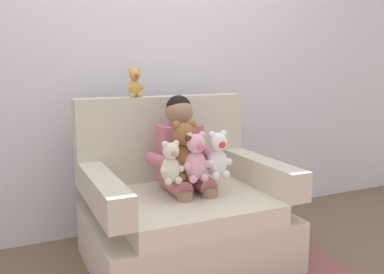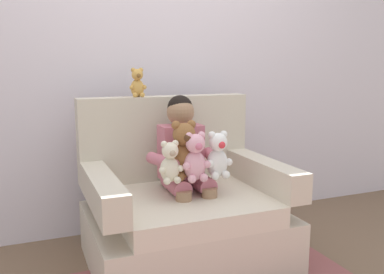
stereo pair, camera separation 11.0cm
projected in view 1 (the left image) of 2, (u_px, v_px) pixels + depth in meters
name	position (u px, v px, depth m)	size (l,w,h in m)	color
ground_plane	(186.00, 261.00, 2.57)	(8.00, 8.00, 0.00)	brown
back_wall	(145.00, 51.00, 2.98)	(6.00, 0.10, 2.60)	silver
armchair	(182.00, 211.00, 2.56)	(1.15, 0.90, 1.00)	beige
seated_child	(184.00, 156.00, 2.53)	(0.45, 0.39, 0.82)	#C66B7F
plush_brown	(184.00, 152.00, 2.39)	(0.20, 0.17, 0.34)	brown
plush_pink	(196.00, 158.00, 2.35)	(0.17, 0.14, 0.28)	#EAA8BC
plush_white	(218.00, 156.00, 2.42)	(0.16, 0.13, 0.28)	white
plush_cream	(171.00, 163.00, 2.31)	(0.14, 0.12, 0.24)	silver
plush_honey_on_backrest	(135.00, 84.00, 2.64)	(0.11, 0.09, 0.19)	gold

